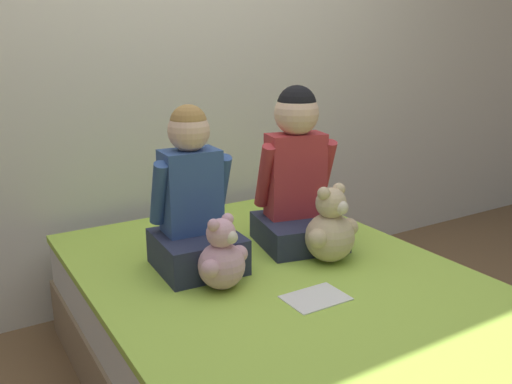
% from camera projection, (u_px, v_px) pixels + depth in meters
% --- Properties ---
extents(wall_behind_bed, '(8.00, 0.06, 2.50)m').
position_uv_depth(wall_behind_bed, '(164.00, 53.00, 2.64)').
color(wall_behind_bed, silver).
rests_on(wall_behind_bed, ground_plane).
extents(bed, '(1.32, 2.01, 0.48)m').
position_uv_depth(bed, '(295.00, 346.00, 1.98)').
color(bed, '#997F60').
rests_on(bed, ground_plane).
extents(child_on_left, '(0.32, 0.33, 0.62)m').
position_uv_depth(child_on_left, '(193.00, 204.00, 2.02)').
color(child_on_left, '#282D47').
rests_on(child_on_left, bed).
extents(child_on_right, '(0.39, 0.39, 0.67)m').
position_uv_depth(child_on_right, '(297.00, 176.00, 2.26)').
color(child_on_right, '#282D47').
rests_on(child_on_right, bed).
extents(teddy_bear_held_by_left_child, '(0.21, 0.17, 0.27)m').
position_uv_depth(teddy_bear_held_by_left_child, '(222.00, 258.00, 1.88)').
color(teddy_bear_held_by_left_child, '#DBA3B2').
rests_on(teddy_bear_held_by_left_child, bed).
extents(teddy_bear_held_by_right_child, '(0.26, 0.19, 0.31)m').
position_uv_depth(teddy_bear_held_by_right_child, '(330.00, 230.00, 2.10)').
color(teddy_bear_held_by_right_child, '#D1B78E').
rests_on(teddy_bear_held_by_right_child, bed).
extents(sign_card, '(0.21, 0.15, 0.00)m').
position_uv_depth(sign_card, '(315.00, 298.00, 1.83)').
color(sign_card, white).
rests_on(sign_card, bed).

